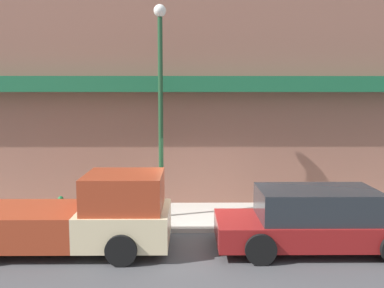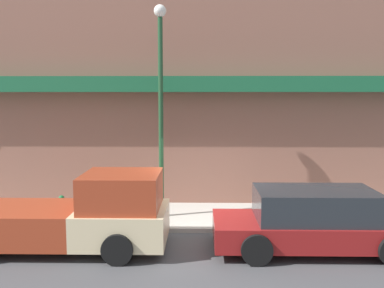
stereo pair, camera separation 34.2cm
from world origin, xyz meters
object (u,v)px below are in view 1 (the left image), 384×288
pickup_truck (74,217)px  fire_hydrant (61,208)px  street_lamp (161,88)px  parked_car (316,220)px

pickup_truck → fire_hydrant: size_ratio=7.49×
fire_hydrant → street_lamp: street_lamp is taller
fire_hydrant → parked_car: bearing=-17.1°
pickup_truck → street_lamp: (1.96, 2.49, 3.12)m
fire_hydrant → street_lamp: bearing=7.9°
parked_car → fire_hydrant: bearing=163.4°
street_lamp → parked_car: bearing=-32.5°
pickup_truck → fire_hydrant: 2.32m
parked_car → pickup_truck: bearing=-179.5°
fire_hydrant → street_lamp: size_ratio=0.12×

